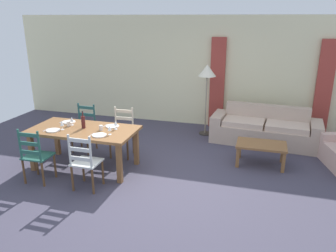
{
  "coord_description": "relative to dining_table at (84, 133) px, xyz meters",
  "views": [
    {
      "loc": [
        1.72,
        -4.82,
        2.65
      ],
      "look_at": [
        0.12,
        0.67,
        0.75
      ],
      "focal_mm": 35.2,
      "sensor_mm": 36.0,
      "label": 1
    }
  ],
  "objects": [
    {
      "name": "dining_chair_near_right",
      "position": [
        0.42,
        -0.73,
        -0.19
      ],
      "size": [
        0.42,
        0.4,
        0.96
      ],
      "color": "silver",
      "rests_on": "ground_plane"
    },
    {
      "name": "curtain_panel_right",
      "position": [
        4.34,
        3.06,
        0.44
      ],
      "size": [
        0.35,
        0.08,
        2.2
      ],
      "primitive_type": "cube",
      "color": "#A43B32",
      "rests_on": "ground_plane"
    },
    {
      "name": "dining_chair_far_left",
      "position": [
        -0.43,
        0.76,
        -0.19
      ],
      "size": [
        0.43,
        0.41,
        0.96
      ],
      "color": "#245250",
      "rests_on": "ground_plane"
    },
    {
      "name": "wine_glass_near_right",
      "position": [
        0.59,
        -0.15,
        0.2
      ],
      "size": [
        0.06,
        0.06,
        0.16
      ],
      "color": "white",
      "rests_on": "dining_table"
    },
    {
      "name": "fork_near_left",
      "position": [
        -0.6,
        -0.25,
        0.09
      ],
      "size": [
        0.02,
        0.17,
        0.01
      ],
      "primitive_type": "cube",
      "rotation": [
        0.0,
        0.0,
        0.04
      ],
      "color": "silver",
      "rests_on": "dining_table"
    },
    {
      "name": "fork_near_right",
      "position": [
        0.3,
        -0.25,
        0.09
      ],
      "size": [
        0.03,
        0.17,
        0.01
      ],
      "primitive_type": "cube",
      "rotation": [
        0.0,
        0.0,
        -0.06
      ],
      "color": "silver",
      "rests_on": "dining_table"
    },
    {
      "name": "dining_table",
      "position": [
        0.0,
        0.0,
        0.0
      ],
      "size": [
        1.9,
        0.96,
        0.75
      ],
      "color": "brown",
      "rests_on": "ground_plane"
    },
    {
      "name": "dinner_plate_near_right",
      "position": [
        0.45,
        -0.25,
        0.1
      ],
      "size": [
        0.24,
        0.24,
        0.02
      ],
      "primitive_type": "cylinder",
      "color": "white",
      "rests_on": "dining_table"
    },
    {
      "name": "coffee_table",
      "position": [
        3.09,
        1.01,
        -0.31
      ],
      "size": [
        0.9,
        0.56,
        0.42
      ],
      "color": "brown",
      "rests_on": "ground_plane"
    },
    {
      "name": "coffee_cup_primary",
      "position": [
        0.34,
        0.02,
        0.13
      ],
      "size": [
        0.07,
        0.07,
        0.09
      ],
      "primitive_type": "cylinder",
      "color": "beige",
      "rests_on": "dining_table"
    },
    {
      "name": "ground_plane",
      "position": [
        1.29,
        -0.1,
        -0.67
      ],
      "size": [
        9.6,
        9.6,
        0.02
      ],
      "primitive_type": "cube",
      "color": "#403C4C"
    },
    {
      "name": "wine_bottle",
      "position": [
        -0.01,
        0.03,
        0.2
      ],
      "size": [
        0.07,
        0.07,
        0.32
      ],
      "color": "#471919",
      "rests_on": "dining_table"
    },
    {
      "name": "standing_lamp",
      "position": [
        1.79,
        2.41,
        0.75
      ],
      "size": [
        0.4,
        0.4,
        1.64
      ],
      "color": "#332D28",
      "rests_on": "ground_plane"
    },
    {
      "name": "wine_glass_far_right",
      "position": [
        0.57,
        0.14,
        0.2
      ],
      "size": [
        0.06,
        0.06,
        0.16
      ],
      "color": "white",
      "rests_on": "dining_table"
    },
    {
      "name": "coffee_cup_secondary",
      "position": [
        -0.33,
        0.06,
        0.13
      ],
      "size": [
        0.07,
        0.07,
        0.09
      ],
      "primitive_type": "cylinder",
      "color": "beige",
      "rests_on": "dining_table"
    },
    {
      "name": "dining_chair_far_right",
      "position": [
        0.43,
        0.72,
        -0.19
      ],
      "size": [
        0.44,
        0.42,
        0.96
      ],
      "color": "beige",
      "rests_on": "ground_plane"
    },
    {
      "name": "dinner_plate_far_left",
      "position": [
        -0.45,
        0.25,
        0.1
      ],
      "size": [
        0.24,
        0.24,
        0.02
      ],
      "primitive_type": "cylinder",
      "color": "white",
      "rests_on": "dining_table"
    },
    {
      "name": "curtain_panel_left",
      "position": [
        1.94,
        3.06,
        0.44
      ],
      "size": [
        0.35,
        0.08,
        2.2
      ],
      "primitive_type": "cube",
      "color": "#A43B32",
      "rests_on": "ground_plane"
    },
    {
      "name": "dinner_plate_near_left",
      "position": [
        -0.45,
        -0.25,
        0.1
      ],
      "size": [
        0.24,
        0.24,
        0.02
      ],
      "primitive_type": "cylinder",
      "color": "white",
      "rests_on": "dining_table"
    },
    {
      "name": "dining_chair_near_left",
      "position": [
        -0.48,
        -0.74,
        -0.19
      ],
      "size": [
        0.43,
        0.41,
        0.96
      ],
      "color": "#24574A",
      "rests_on": "ground_plane"
    },
    {
      "name": "dinner_plate_far_right",
      "position": [
        0.45,
        0.25,
        0.1
      ],
      "size": [
        0.24,
        0.24,
        0.02
      ],
      "primitive_type": "cylinder",
      "color": "white",
      "rests_on": "dining_table"
    },
    {
      "name": "wine_glass_near_left",
      "position": [
        -0.33,
        -0.15,
        0.2
      ],
      "size": [
        0.06,
        0.06,
        0.16
      ],
      "color": "white",
      "rests_on": "dining_table"
    },
    {
      "name": "fork_far_left",
      "position": [
        -0.6,
        0.25,
        0.09
      ],
      "size": [
        0.02,
        0.17,
        0.01
      ],
      "primitive_type": "cube",
      "rotation": [
        0.0,
        0.0,
        0.04
      ],
      "color": "silver",
      "rests_on": "dining_table"
    },
    {
      "name": "wall_far",
      "position": [
        1.29,
        3.2,
        0.69
      ],
      "size": [
        9.6,
        0.16,
        2.7
      ],
      "primitive_type": "cube",
      "color": "beige",
      "rests_on": "ground_plane"
    },
    {
      "name": "fork_far_right",
      "position": [
        0.3,
        0.25,
        0.09
      ],
      "size": [
        0.03,
        0.17,
        0.01
      ],
      "primitive_type": "cube",
      "rotation": [
        0.0,
        0.0,
        -0.1
      ],
      "color": "silver",
      "rests_on": "dining_table"
    },
    {
      "name": "couch",
      "position": [
        3.14,
        2.23,
        -0.37
      ],
      "size": [
        2.34,
        0.98,
        0.8
      ],
      "color": "tan",
      "rests_on": "ground_plane"
    },
    {
      "name": "wine_glass_far_left",
      "position": [
        -0.3,
        0.13,
        0.2
      ],
      "size": [
        0.06,
        0.06,
        0.16
      ],
      "color": "white",
      "rests_on": "dining_table"
    }
  ]
}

